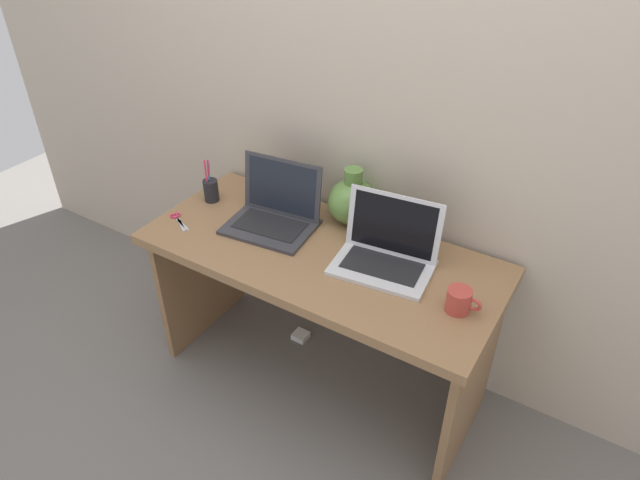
# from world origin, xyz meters

# --- Properties ---
(ground_plane) EXTENTS (6.00, 6.00, 0.00)m
(ground_plane) POSITION_xyz_m (0.00, 0.00, 0.00)
(ground_plane) COLOR slate
(back_wall) EXTENTS (4.40, 0.04, 2.40)m
(back_wall) POSITION_xyz_m (0.00, 0.35, 1.20)
(back_wall) COLOR #BCAD99
(back_wall) RESTS_ON ground
(desk) EXTENTS (1.39, 0.61, 0.70)m
(desk) POSITION_xyz_m (0.00, 0.00, 0.55)
(desk) COLOR olive
(desk) RESTS_ON ground
(laptop_left) EXTENTS (0.37, 0.30, 0.25)m
(laptop_left) POSITION_xyz_m (-0.26, 0.07, 0.77)
(laptop_left) COLOR #333338
(laptop_left) RESTS_ON desk
(laptop_right) EXTENTS (0.38, 0.28, 0.25)m
(laptop_right) POSITION_xyz_m (0.25, 0.07, 0.77)
(laptop_right) COLOR silver
(laptop_right) RESTS_ON desk
(green_vase) EXTENTS (0.20, 0.20, 0.24)m
(green_vase) POSITION_xyz_m (0.00, 0.25, 0.80)
(green_vase) COLOR #5B843D
(green_vase) RESTS_ON desk
(coffee_mug) EXTENTS (0.12, 0.08, 0.08)m
(coffee_mug) POSITION_xyz_m (0.56, -0.04, 0.75)
(coffee_mug) COLOR #B23D33
(coffee_mug) RESTS_ON desk
(pen_cup) EXTENTS (0.06, 0.06, 0.19)m
(pen_cup) POSITION_xyz_m (-0.59, 0.07, 0.76)
(pen_cup) COLOR black
(pen_cup) RESTS_ON desk
(scissors) EXTENTS (0.14, 0.09, 0.01)m
(scissors) POSITION_xyz_m (-0.61, -0.12, 0.71)
(scissors) COLOR #B7B7BC
(scissors) RESTS_ON desk
(power_brick) EXTENTS (0.07, 0.07, 0.03)m
(power_brick) POSITION_xyz_m (-0.21, 0.16, 0.01)
(power_brick) COLOR white
(power_brick) RESTS_ON ground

